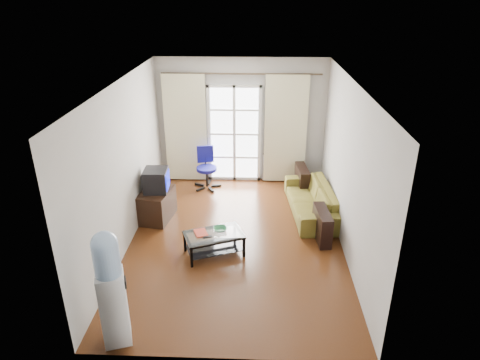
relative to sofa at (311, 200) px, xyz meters
name	(u,v)px	position (x,y,z in m)	size (l,w,h in m)	color
floor	(236,240)	(-1.39, -1.04, -0.28)	(5.20, 5.20, 0.00)	#532C13
ceiling	(235,83)	(-1.39, -1.04, 2.42)	(5.20, 5.20, 0.00)	white
wall_back	(241,121)	(-1.39, 1.56, 1.07)	(3.60, 0.02, 2.70)	#B4B1AB
wall_front	(223,264)	(-1.39, -3.64, 1.07)	(3.60, 0.02, 2.70)	#B4B1AB
wall_left	(124,166)	(-3.19, -1.04, 1.07)	(0.02, 5.20, 2.70)	#B4B1AB
wall_right	(349,170)	(0.41, -1.04, 1.07)	(0.02, 5.20, 2.70)	#B4B1AB
french_door	(234,134)	(-1.54, 1.51, 0.80)	(1.16, 0.06, 2.15)	white
curtain_rod	(241,74)	(-1.39, 1.46, 2.10)	(0.04, 0.04, 3.30)	#4C3F2D
curtain_left	(186,129)	(-2.59, 1.44, 0.92)	(0.90, 0.07, 2.35)	beige
curtain_right	(286,130)	(-0.44, 1.44, 0.92)	(0.90, 0.07, 2.35)	beige
radiator	(277,167)	(-0.59, 1.46, 0.05)	(0.64, 0.12, 0.64)	#9C9B9E
sofa	(311,200)	(0.00, 0.00, 0.00)	(0.90, 1.95, 0.55)	brown
coffee_table	(214,241)	(-1.72, -1.47, -0.03)	(1.05, 0.83, 0.38)	silver
bowl	(220,229)	(-1.63, -1.37, 0.13)	(0.26, 0.26, 0.05)	#389C54
book	(195,234)	(-2.02, -1.50, 0.11)	(0.27, 0.31, 0.02)	maroon
remote	(207,237)	(-1.82, -1.58, 0.11)	(0.14, 0.04, 0.02)	black
tv_stand	(157,205)	(-2.91, -0.34, 0.01)	(0.51, 0.77, 0.56)	black
crt_tv	(155,180)	(-2.90, -0.30, 0.50)	(0.48, 0.47, 0.42)	black
task_chair	(207,176)	(-2.12, 1.08, -0.01)	(0.73, 0.73, 0.89)	black
water_cooler	(111,287)	(-2.73, -3.39, 0.53)	(0.40, 0.40, 1.55)	white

